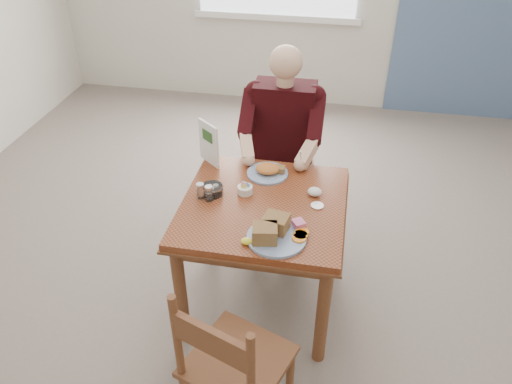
% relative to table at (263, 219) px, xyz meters
% --- Properties ---
extents(floor, '(6.00, 6.00, 0.00)m').
position_rel_table_xyz_m(floor, '(0.00, 0.00, -0.64)').
color(floor, '#6E6159').
rests_on(floor, ground).
extents(lemon_wedge, '(0.07, 0.06, 0.03)m').
position_rel_table_xyz_m(lemon_wedge, '(-0.02, -0.36, 0.13)').
color(lemon_wedge, '#FDFE35').
rests_on(lemon_wedge, table).
extents(napkin, '(0.09, 0.08, 0.05)m').
position_rel_table_xyz_m(napkin, '(0.27, 0.12, 0.14)').
color(napkin, white).
rests_on(napkin, table).
extents(metal_dish, '(0.09, 0.09, 0.01)m').
position_rel_table_xyz_m(metal_dish, '(0.30, 0.02, 0.12)').
color(metal_dish, silver).
rests_on(metal_dish, table).
extents(table, '(0.92, 0.92, 0.75)m').
position_rel_table_xyz_m(table, '(0.00, 0.00, 0.00)').
color(table, brown).
rests_on(table, ground).
extents(chair_far, '(0.42, 0.42, 0.95)m').
position_rel_table_xyz_m(chair_far, '(0.00, 0.80, -0.16)').
color(chair_far, brown).
rests_on(chair_far, ground).
extents(chair_near, '(0.54, 0.54, 0.95)m').
position_rel_table_xyz_m(chair_near, '(0.02, -0.88, -0.16)').
color(chair_near, brown).
rests_on(chair_near, ground).
extents(diner, '(0.53, 0.56, 1.39)m').
position_rel_table_xyz_m(diner, '(0.00, 0.71, 0.17)').
color(diner, gray).
rests_on(diner, chair_far).
extents(near_plate, '(0.33, 0.32, 0.10)m').
position_rel_table_xyz_m(near_plate, '(0.11, -0.28, 0.15)').
color(near_plate, white).
rests_on(near_plate, table).
extents(far_plate, '(0.25, 0.25, 0.07)m').
position_rel_table_xyz_m(far_plate, '(-0.02, 0.29, 0.14)').
color(far_plate, white).
rests_on(far_plate, table).
extents(caddy, '(0.11, 0.11, 0.06)m').
position_rel_table_xyz_m(caddy, '(-0.12, 0.07, 0.13)').
color(caddy, white).
rests_on(caddy, table).
extents(shakers, '(0.11, 0.07, 0.09)m').
position_rel_table_xyz_m(shakers, '(-0.33, -0.03, 0.16)').
color(shakers, white).
rests_on(shakers, table).
extents(creamer, '(0.13, 0.13, 0.06)m').
position_rel_table_xyz_m(creamer, '(-0.30, 0.03, 0.14)').
color(creamer, white).
rests_on(creamer, table).
extents(menu, '(0.15, 0.13, 0.27)m').
position_rel_table_xyz_m(menu, '(-0.40, 0.36, 0.25)').
color(menu, white).
rests_on(menu, table).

